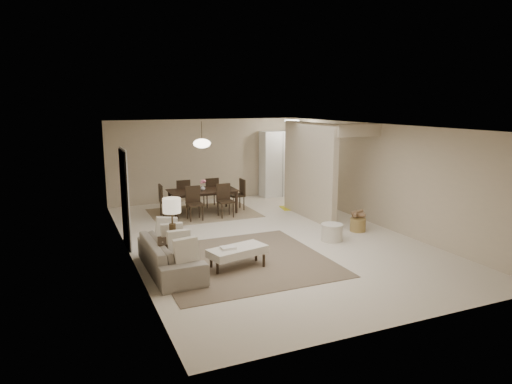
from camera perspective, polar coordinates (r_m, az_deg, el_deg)
name	(u,v)px	position (r m, az deg, el deg)	size (l,w,h in m)	color
floor	(266,237)	(10.35, 1.25, -5.70)	(9.00, 9.00, 0.00)	beige
ceiling	(266,126)	(9.92, 1.31, 8.26)	(9.00, 9.00, 0.00)	white
back_wall	(206,160)	(14.24, -6.28, 4.02)	(6.00, 6.00, 0.00)	#C7B597
left_wall	(127,194)	(9.25, -15.88, -0.19)	(9.00, 9.00, 0.00)	#C7B597
right_wall	(377,175)	(11.62, 14.88, 2.11)	(9.00, 9.00, 0.00)	#C7B597
partition	(309,171)	(11.98, 6.65, 2.67)	(0.15, 2.50, 2.50)	#C7B597
doorway	(125,199)	(9.88, -16.10, -0.85)	(0.04, 0.90, 2.04)	black
pantry_cabinet	(279,164)	(14.80, 2.89, 3.56)	(1.20, 0.55, 2.10)	white
flush_light	(292,121)	(13.81, 4.52, 8.87)	(0.44, 0.44, 0.05)	white
living_rug	(242,261)	(8.87, -1.80, -8.58)	(3.20, 3.20, 0.01)	brown
sofa	(170,255)	(8.40, -10.65, -7.81)	(0.80, 2.04, 0.60)	gray
ottoman_bench	(237,252)	(8.44, -2.33, -7.44)	(1.17, 0.74, 0.39)	silver
side_table	(174,256)	(8.39, -10.27, -7.85)	(0.54, 0.54, 0.59)	black
table_lamp	(172,209)	(8.15, -10.48, -2.13)	(0.32, 0.32, 0.76)	#45341D
round_pouf	(332,232)	(10.20, 9.47, -5.01)	(0.48, 0.48, 0.37)	silver
wicker_basket	(358,225)	(11.07, 12.61, -4.03)	(0.36, 0.36, 0.31)	brown
dining_rug	(204,213)	(12.66, -6.58, -2.61)	(2.80, 2.10, 0.01)	#897055
dining_table	(203,202)	(12.59, -6.61, -1.21)	(1.83, 1.02, 0.64)	black
dining_chairs	(203,198)	(12.56, -6.62, -0.70)	(2.35, 1.70, 0.88)	black
vase	(203,188)	(12.51, -6.65, 0.52)	(0.13, 0.13, 0.13)	silver
yellow_mat	(298,208)	(13.27, 5.24, -1.95)	(0.97, 0.59, 0.01)	yellow
pendant_light	(202,143)	(12.34, -6.78, 6.05)	(0.46, 0.46, 0.71)	#45341D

